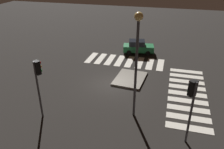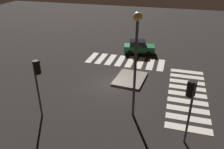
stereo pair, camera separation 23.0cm
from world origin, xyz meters
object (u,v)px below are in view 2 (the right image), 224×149
traffic_light_south (190,97)px  street_lamp (136,50)px  traffic_light_west (37,75)px  car_green (139,47)px  traffic_island (130,79)px

traffic_light_south → street_lamp: bearing=16.4°
traffic_light_south → traffic_light_west: traffic_light_west is taller
car_green → street_lamp: (-12.64, -1.76, 4.37)m
car_green → traffic_light_south: 15.57m
car_green → street_lamp: 13.49m
traffic_light_west → street_lamp: street_lamp is taller
traffic_light_south → traffic_light_west: size_ratio=0.98×
car_green → street_lamp: size_ratio=0.52×
car_green → traffic_light_south: size_ratio=0.91×
traffic_island → traffic_light_south: 9.30m
traffic_light_south → traffic_light_west: bearing=42.9°
traffic_island → traffic_light_west: bearing=145.1°
traffic_island → car_green: (7.19, 0.42, 0.71)m
traffic_light_west → street_lamp: (1.78, -6.39, 1.84)m
traffic_island → traffic_light_west: 9.39m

